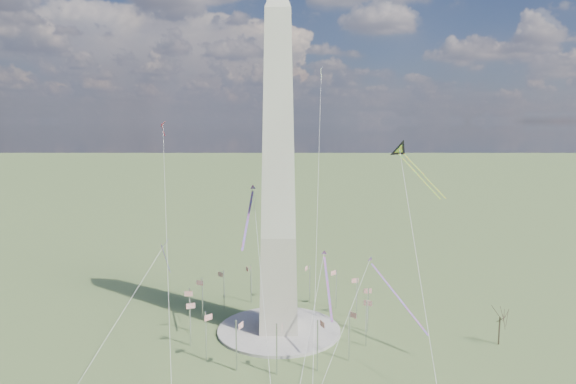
{
  "coord_description": "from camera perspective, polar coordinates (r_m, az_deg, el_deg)",
  "views": [
    {
      "loc": [
        3.09,
        -143.38,
        61.0
      ],
      "look_at": [
        2.65,
        0.0,
        41.23
      ],
      "focal_mm": 32.0,
      "sensor_mm": 36.0,
      "label": 1
    }
  ],
  "objects": [
    {
      "name": "ground",
      "position": [
        155.84,
        -1.01,
        -15.19
      ],
      "size": [
        2000.0,
        2000.0,
        0.0
      ],
      "primitive_type": "plane",
      "color": "#4A6231",
      "rests_on": "ground"
    },
    {
      "name": "kite_streamer_mid",
      "position": [
        145.45,
        -4.3,
        -1.84
      ],
      "size": [
        2.78,
        21.61,
        14.83
      ],
      "rotation": [
        0.0,
        0.0,
        3.07
      ],
      "color": "red",
      "rests_on": "ground"
    },
    {
      "name": "flagpole_ring",
      "position": [
        153.14,
        -1.02,
        -12.69
      ],
      "size": [
        54.4,
        54.4,
        13.0
      ],
      "color": "silver",
      "rests_on": "ground"
    },
    {
      "name": "kite_small_white",
      "position": [
        195.92,
        3.71,
        13.39
      ],
      "size": [
        1.2,
        1.96,
        4.49
      ],
      "rotation": [
        0.0,
        0.0,
        2.75
      ],
      "color": "white",
      "rests_on": "ground"
    },
    {
      "name": "kite_delta_black",
      "position": [
        149.39,
        12.58,
        4.27
      ],
      "size": [
        13.51,
        17.66,
        15.13
      ],
      "rotation": [
        0.0,
        0.0,
        3.71
      ],
      "color": "black",
      "rests_on": "ground"
    },
    {
      "name": "tree_near",
      "position": [
        155.54,
        22.51,
        -12.52
      ],
      "size": [
        6.77,
        6.77,
        11.85
      ],
      "color": "#4F3E30",
      "rests_on": "ground"
    },
    {
      "name": "kite_streamer_right",
      "position": [
        148.71,
        11.1,
        -10.01
      ],
      "size": [
        13.9,
        20.48,
        16.13
      ],
      "rotation": [
        0.0,
        0.0,
        3.71
      ],
      "color": "red",
      "rests_on": "ground"
    },
    {
      "name": "plaza",
      "position": [
        155.69,
        -1.01,
        -15.06
      ],
      "size": [
        36.0,
        36.0,
        0.8
      ],
      "primitive_type": "cylinder",
      "color": "#AAA39B",
      "rests_on": "ground"
    },
    {
      "name": "washington_monument",
      "position": [
        144.0,
        -1.06,
        2.65
      ],
      "size": [
        15.56,
        15.56,
        100.0
      ],
      "color": "#B1AD94",
      "rests_on": "plaza"
    },
    {
      "name": "kite_small_red",
      "position": [
        179.59,
        -13.73,
        7.2
      ],
      "size": [
        1.5,
        2.32,
        5.07
      ],
      "rotation": [
        0.0,
        0.0,
        2.62
      ],
      "color": "red",
      "rests_on": "ground"
    },
    {
      "name": "kite_diamond_purple",
      "position": [
        157.62,
        -13.48,
        -5.97
      ],
      "size": [
        2.25,
        3.47,
        10.55
      ],
      "rotation": [
        0.0,
        0.0,
        2.58
      ],
      "color": "#371870",
      "rests_on": "ground"
    },
    {
      "name": "kite_streamer_left",
      "position": [
        141.35,
        4.33,
        -9.36
      ],
      "size": [
        2.06,
        19.86,
        13.63
      ],
      "rotation": [
        0.0,
        0.0,
        3.18
      ],
      "color": "red",
      "rests_on": "ground"
    }
  ]
}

